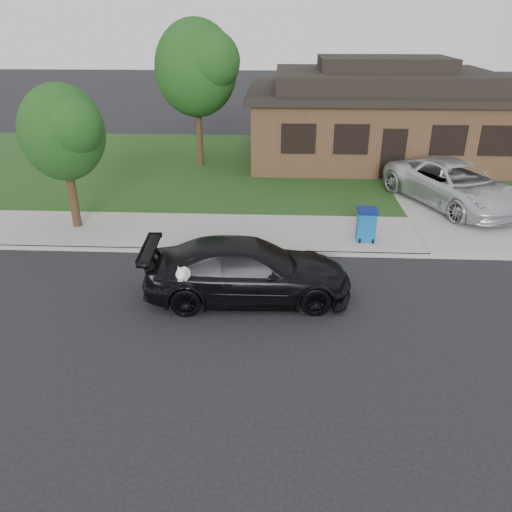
{
  "coord_description": "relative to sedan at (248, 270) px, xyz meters",
  "views": [
    {
      "loc": [
        -0.76,
        -10.02,
        6.46
      ],
      "look_at": [
        -1.3,
        1.09,
        1.1
      ],
      "focal_mm": 35.0,
      "sensor_mm": 36.0,
      "label": 1
    }
  ],
  "objects": [
    {
      "name": "minivan",
      "position": [
        7.11,
        6.86,
        0.18
      ],
      "size": [
        4.73,
        6.22,
        1.57
      ],
      "primitive_type": "imported",
      "rotation": [
        0.0,
        0.0,
        0.43
      ],
      "color": "silver",
      "rests_on": "driveway"
    },
    {
      "name": "driveway",
      "position": [
        7.5,
        9.01,
        -0.68
      ],
      "size": [
        4.5,
        13.0,
        0.14
      ],
      "primitive_type": "cube",
      "color": "gray",
      "rests_on": "ground"
    },
    {
      "name": "curb",
      "position": [
        1.5,
        2.51,
        -0.69
      ],
      "size": [
        60.0,
        0.12,
        0.12
      ],
      "primitive_type": "cube",
      "color": "gray",
      "rests_on": "ground"
    },
    {
      "name": "sidewalk",
      "position": [
        1.5,
        4.01,
        -0.69
      ],
      "size": [
        60.0,
        3.0,
        0.12
      ],
      "primitive_type": "cube",
      "color": "gray",
      "rests_on": "ground"
    },
    {
      "name": "ground",
      "position": [
        1.5,
        -0.99,
        -0.75
      ],
      "size": [
        120.0,
        120.0,
        0.0
      ],
      "primitive_type": "plane",
      "color": "black",
      "rests_on": "ground"
    },
    {
      "name": "tree_0",
      "position": [
        -2.83,
        11.89,
        3.73
      ],
      "size": [
        3.78,
        3.6,
        6.34
      ],
      "color": "#332114",
      "rests_on": "ground"
    },
    {
      "name": "lawn",
      "position": [
        1.5,
        12.01,
        -0.68
      ],
      "size": [
        60.0,
        13.0,
        0.13
      ],
      "primitive_type": "cube",
      "color": "#193814",
      "rests_on": "ground"
    },
    {
      "name": "recycling_bin",
      "position": [
        3.47,
        3.51,
        -0.11
      ],
      "size": [
        0.65,
        0.68,
        1.02
      ],
      "rotation": [
        0.0,
        0.0,
        -0.06
      ],
      "color": "#0D5399",
      "rests_on": "sidewalk"
    },
    {
      "name": "tree_2",
      "position": [
        -5.88,
        4.12,
        2.52
      ],
      "size": [
        2.73,
        2.6,
        4.59
      ],
      "color": "#332114",
      "rests_on": "ground"
    },
    {
      "name": "house",
      "position": [
        5.5,
        14.01,
        1.39
      ],
      "size": [
        12.6,
        8.6,
        4.65
      ],
      "color": "#422B1C",
      "rests_on": "ground"
    },
    {
      "name": "sedan",
      "position": [
        0.0,
        0.0,
        0.0
      ],
      "size": [
        5.26,
        2.54,
        1.49
      ],
      "rotation": [
        0.0,
        0.0,
        1.63
      ],
      "color": "black",
      "rests_on": "ground"
    }
  ]
}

